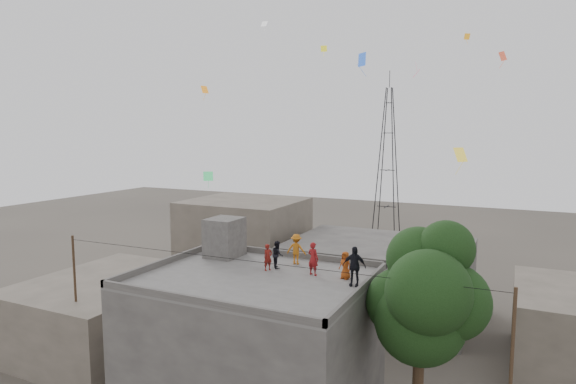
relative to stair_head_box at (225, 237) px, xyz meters
name	(u,v)px	position (x,y,z in m)	size (l,w,h in m)	color
main_building	(254,343)	(3.20, -2.60, -4.05)	(10.00, 8.00, 6.10)	#444240
parapet	(253,274)	(3.20, -2.60, -0.85)	(10.00, 8.00, 0.30)	#444240
stair_head_box	(225,237)	(0.00, 0.00, 0.00)	(1.60, 1.80, 2.00)	#444240
neighbor_west	(109,312)	(-7.80, -0.60, -5.10)	(8.00, 10.00, 4.00)	#595146
neighbor_north	(379,278)	(5.20, 11.40, -4.60)	(12.00, 9.00, 5.00)	#444240
neighbor_northwest	(245,241)	(-6.80, 13.40, -3.60)	(9.00, 8.00, 7.00)	#595146
tree	(426,297)	(10.57, -2.00, -1.00)	(4.90, 4.60, 9.10)	black
utility_line	(250,339)	(3.70, -3.85, -3.27)	(20.12, 0.62, 7.40)	black
transmission_tower	(388,162)	(-0.80, 37.40, 1.97)	(2.97, 2.97, 20.01)	black
person_red_adult	(313,259)	(5.46, -1.15, -0.25)	(0.55, 0.36, 1.51)	maroon
person_orange_child	(345,265)	(6.95, -1.06, -0.39)	(0.59, 0.39, 1.21)	#9E3F12
person_dark_child	(277,254)	(3.47, -0.77, -0.35)	(0.63, 0.49, 1.29)	black
person_dark_adult	(354,266)	(7.60, -1.84, -0.16)	(0.99, 0.41, 1.68)	black
person_orange_adult	(296,249)	(4.00, 0.22, -0.26)	(0.96, 0.55, 1.48)	#B36114
person_red_child	(268,257)	(3.27, -1.36, -0.38)	(0.45, 0.30, 1.25)	maroon
kites	(327,59)	(4.24, 3.44, 9.24)	(20.96, 15.87, 12.90)	orange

